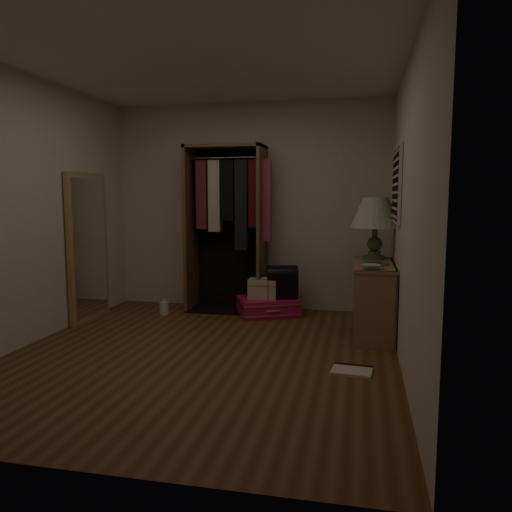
# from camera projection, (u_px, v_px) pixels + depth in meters

# --- Properties ---
(ground) EXTENTS (4.00, 4.00, 0.00)m
(ground) POSITION_uv_depth(u_px,v_px,m) (202.00, 354.00, 4.56)
(ground) COLOR brown
(ground) RESTS_ON ground
(room_walls) EXTENTS (3.52, 4.02, 2.60)m
(room_walls) POSITION_uv_depth(u_px,v_px,m) (210.00, 189.00, 4.41)
(room_walls) COLOR beige
(room_walls) RESTS_ON ground
(console_bookshelf) EXTENTS (0.42, 1.12, 0.75)m
(console_bookshelf) POSITION_uv_depth(u_px,v_px,m) (373.00, 297.00, 5.21)
(console_bookshelf) COLOR olive
(console_bookshelf) RESTS_ON ground
(open_wardrobe) EXTENTS (1.04, 0.50, 2.05)m
(open_wardrobe) POSITION_uv_depth(u_px,v_px,m) (230.00, 214.00, 6.17)
(open_wardrobe) COLOR brown
(open_wardrobe) RESTS_ON ground
(floor_mirror) EXTENTS (0.06, 0.80, 1.70)m
(floor_mirror) POSITION_uv_depth(u_px,v_px,m) (88.00, 247.00, 5.78)
(floor_mirror) COLOR tan
(floor_mirror) RESTS_ON ground
(pink_suitcase) EXTENTS (0.86, 0.76, 0.22)m
(pink_suitcase) POSITION_uv_depth(u_px,v_px,m) (268.00, 306.00, 6.03)
(pink_suitcase) COLOR #BE1755
(pink_suitcase) RESTS_ON ground
(train_case) EXTENTS (0.35, 0.25, 0.25)m
(train_case) POSITION_uv_depth(u_px,v_px,m) (263.00, 288.00, 6.00)
(train_case) COLOR #BFB292
(train_case) RESTS_ON pink_suitcase
(black_bag) EXTENTS (0.41, 0.32, 0.40)m
(black_bag) POSITION_uv_depth(u_px,v_px,m) (282.00, 281.00, 5.98)
(black_bag) COLOR black
(black_bag) RESTS_ON pink_suitcase
(table_lamp) EXTENTS (0.59, 0.59, 0.67)m
(table_lamp) POSITION_uv_depth(u_px,v_px,m) (375.00, 214.00, 5.40)
(table_lamp) COLOR #3F5127
(table_lamp) RESTS_ON console_bookshelf
(brass_tray) EXTENTS (0.36, 0.36, 0.02)m
(brass_tray) POSITION_uv_depth(u_px,v_px,m) (375.00, 264.00, 5.00)
(brass_tray) COLOR olive
(brass_tray) RESTS_ON console_bookshelf
(ceramic_bowl) EXTENTS (0.23, 0.23, 0.05)m
(ceramic_bowl) POSITION_uv_depth(u_px,v_px,m) (371.00, 267.00, 4.71)
(ceramic_bowl) COLOR #A4C5A8
(ceramic_bowl) RESTS_ON console_bookshelf
(white_jug) EXTENTS (0.13, 0.13, 0.19)m
(white_jug) POSITION_uv_depth(u_px,v_px,m) (164.00, 308.00, 6.07)
(white_jug) COLOR white
(white_jug) RESTS_ON ground
(floor_book) EXTENTS (0.35, 0.29, 0.03)m
(floor_book) POSITION_uv_depth(u_px,v_px,m) (352.00, 370.00, 4.11)
(floor_book) COLOR beige
(floor_book) RESTS_ON ground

